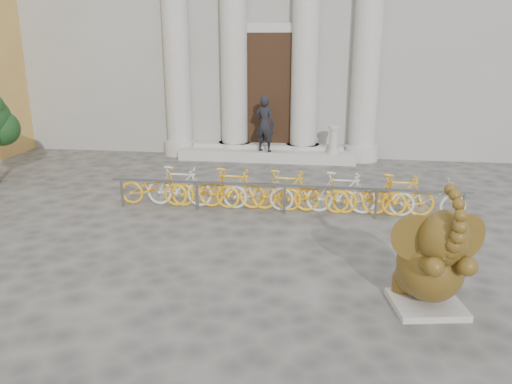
# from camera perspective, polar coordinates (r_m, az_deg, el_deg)

# --- Properties ---
(ground) EXTENTS (80.00, 80.00, 0.00)m
(ground) POSITION_cam_1_polar(r_m,az_deg,el_deg) (8.55, -6.57, -10.45)
(ground) COLOR #474442
(ground) RESTS_ON ground
(entrance_steps) EXTENTS (6.00, 1.20, 0.36)m
(entrance_steps) POSITION_cam_1_polar(r_m,az_deg,el_deg) (17.27, 1.27, 4.33)
(entrance_steps) COLOR #A8A59E
(entrance_steps) RESTS_ON ground
(elephant_statue) EXTENTS (1.36, 1.60, 2.06)m
(elephant_statue) POSITION_cam_1_polar(r_m,az_deg,el_deg) (7.91, 19.46, -7.70)
(elephant_statue) COLOR #A8A59E
(elephant_statue) RESTS_ON ground
(bike_rack) EXTENTS (8.41, 0.53, 1.00)m
(bike_rack) POSITION_cam_1_polar(r_m,az_deg,el_deg) (11.90, 3.39, 0.16)
(bike_rack) COLOR slate
(bike_rack) RESTS_ON ground
(pedestrian) EXTENTS (0.78, 0.62, 1.86)m
(pedestrian) POSITION_cam_1_polar(r_m,az_deg,el_deg) (16.73, 1.00, 7.79)
(pedestrian) COLOR black
(pedestrian) RESTS_ON entrance_steps
(balustrade_post) EXTENTS (0.37, 0.37, 0.91)m
(balustrade_post) POSITION_cam_1_polar(r_m,az_deg,el_deg) (16.73, 8.85, 5.83)
(balustrade_post) COLOR #A8A59E
(balustrade_post) RESTS_ON entrance_steps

